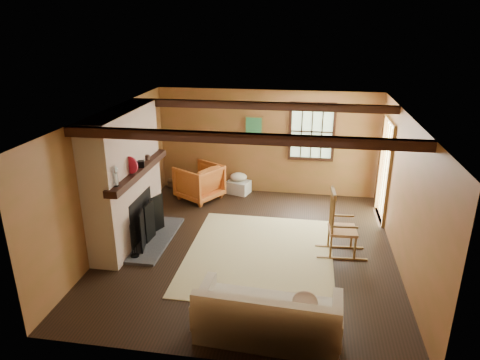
% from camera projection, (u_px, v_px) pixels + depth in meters
% --- Properties ---
extents(ground, '(5.50, 5.50, 0.00)m').
position_uv_depth(ground, '(250.00, 248.00, 7.65)').
color(ground, black).
rests_on(ground, ground).
extents(room_envelope, '(5.02, 5.52, 2.44)m').
position_uv_depth(room_envelope, '(265.00, 157.00, 7.29)').
color(room_envelope, '#945334').
rests_on(room_envelope, ground).
extents(fireplace, '(1.02, 2.30, 2.40)m').
position_uv_depth(fireplace, '(126.00, 183.00, 7.60)').
color(fireplace, brown).
rests_on(fireplace, ground).
extents(rug, '(2.50, 3.00, 0.01)m').
position_uv_depth(rug, '(260.00, 254.00, 7.43)').
color(rug, '#CFC18A').
rests_on(rug, ground).
extents(rocking_chair, '(0.88, 0.51, 1.18)m').
position_uv_depth(rocking_chair, '(340.00, 228.00, 7.30)').
color(rocking_chair, tan).
rests_on(rocking_chair, ground).
extents(sofa, '(1.87, 0.91, 0.74)m').
position_uv_depth(sofa, '(268.00, 319.00, 5.40)').
color(sofa, silver).
rests_on(sofa, ground).
extents(firewood_pile, '(0.66, 0.12, 0.24)m').
position_uv_depth(firewood_pile, '(181.00, 184.00, 10.32)').
color(firewood_pile, '#533823').
rests_on(firewood_pile, ground).
extents(laundry_basket, '(0.59, 0.51, 0.30)m').
position_uv_depth(laundry_basket, '(239.00, 187.00, 10.05)').
color(laundry_basket, silver).
rests_on(laundry_basket, ground).
extents(basket_pillow, '(0.47, 0.41, 0.20)m').
position_uv_depth(basket_pillow, '(239.00, 177.00, 9.96)').
color(basket_pillow, silver).
rests_on(basket_pillow, laundry_basket).
extents(armchair, '(1.20, 1.19, 0.80)m').
position_uv_depth(armchair, '(199.00, 182.00, 9.65)').
color(armchair, '#BF6026').
rests_on(armchair, ground).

